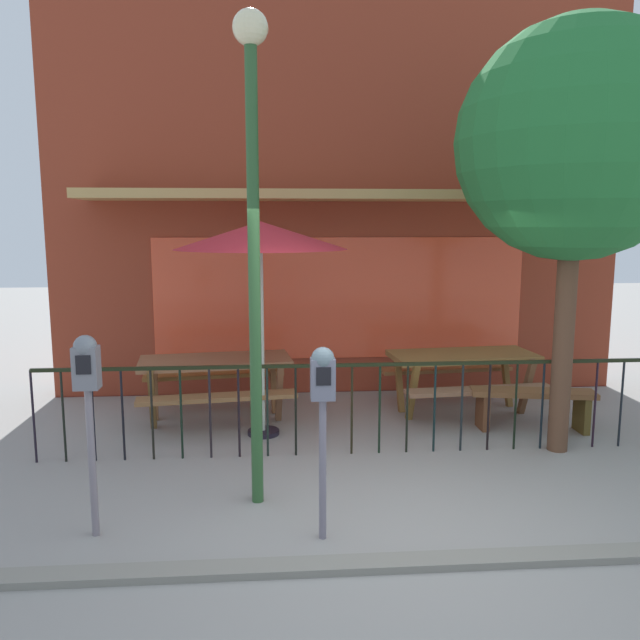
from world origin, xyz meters
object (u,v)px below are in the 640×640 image
object	(u,v)px
picnic_table_right	(462,366)
parking_meter_near	(323,392)
patio_bench	(532,401)
street_lamp	(253,194)
patio_umbrella	(261,237)
picnic_table_left	(216,372)
parking_meter_far	(87,383)
street_tree	(575,143)

from	to	relation	value
picnic_table_right	parking_meter_near	size ratio (longest dim) A/B	1.29
patio_bench	street_lamp	world-z (taller)	street_lamp
patio_umbrella	street_lamp	bearing A→B (deg)	-90.84
picnic_table_left	parking_meter_near	distance (m)	3.22
parking_meter_far	street_lamp	xyz separation A→B (m)	(1.23, 0.50, 1.41)
patio_umbrella	parking_meter_near	size ratio (longest dim) A/B	1.62
picnic_table_left	picnic_table_right	world-z (taller)	same
picnic_table_left	patio_umbrella	bearing A→B (deg)	-44.39
picnic_table_left	picnic_table_right	bearing A→B (deg)	1.40
picnic_table_right	street_lamp	size ratio (longest dim) A/B	0.48
patio_umbrella	patio_bench	bearing A→B (deg)	-1.71
parking_meter_far	street_tree	bearing A→B (deg)	18.98
patio_umbrella	parking_meter_near	xyz separation A→B (m)	(0.48, -2.42, -1.09)
picnic_table_left	picnic_table_right	distance (m)	3.08
patio_bench	street_lamp	bearing A→B (deg)	-152.36
picnic_table_left	picnic_table_right	size ratio (longest dim) A/B	1.02
picnic_table_right	parking_meter_near	world-z (taller)	parking_meter_near
patio_umbrella	picnic_table_right	bearing A→B (deg)	14.41
parking_meter_near	patio_bench	bearing A→B (deg)	41.52
picnic_table_left	patio_umbrella	world-z (taller)	patio_umbrella
picnic_table_right	parking_meter_far	world-z (taller)	parking_meter_far
picnic_table_left	street_tree	world-z (taller)	street_tree
street_lamp	parking_meter_near	bearing A→B (deg)	-53.34
patio_bench	parking_meter_near	distance (m)	3.60
patio_bench	parking_meter_far	size ratio (longest dim) A/B	0.91
picnic_table_right	street_tree	distance (m)	2.97
street_tree	street_lamp	size ratio (longest dim) A/B	1.09
patio_bench	picnic_table_left	bearing A→B (deg)	169.87
parking_meter_near	parking_meter_far	bearing A→B (deg)	174.12
street_tree	parking_meter_far	bearing A→B (deg)	-161.02
parking_meter_far	street_tree	distance (m)	5.03
picnic_table_left	picnic_table_right	xyz separation A→B (m)	(3.08, 0.08, 0.00)
picnic_table_right	street_tree	bearing A→B (deg)	-65.51
parking_meter_far	street_lamp	distance (m)	1.94
patio_umbrella	parking_meter_near	bearing A→B (deg)	-78.70
patio_bench	parking_meter_far	xyz separation A→B (m)	(-4.37, -2.15, 0.86)
patio_umbrella	street_tree	bearing A→B (deg)	-13.18
picnic_table_left	street_lamp	world-z (taller)	street_lamp
parking_meter_far	street_tree	world-z (taller)	street_tree
patio_umbrella	street_tree	size ratio (longest dim) A/B	0.55
patio_umbrella	patio_bench	size ratio (longest dim) A/B	1.68
parking_meter_near	street_tree	distance (m)	3.73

